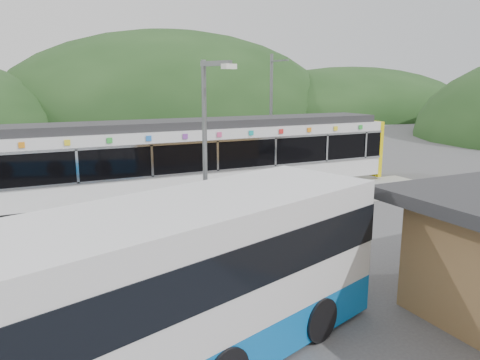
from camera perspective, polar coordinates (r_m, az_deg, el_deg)
name	(u,v)px	position (r m, az deg, el deg)	size (l,w,h in m)	color
ground	(219,239)	(16.72, -2.53, -7.23)	(120.00, 120.00, 0.00)	#4C4C4F
hills	(289,191)	(24.03, 5.94, -1.37)	(146.00, 149.00, 26.00)	#1E3D19
platform	(187,212)	(19.61, -6.43, -3.95)	(26.00, 3.20, 0.30)	#9E9E99
yellow_line	(199,217)	(18.40, -5.05, -4.49)	(26.00, 0.10, 0.01)	yellow
train	(196,156)	(22.17, -5.43, 2.97)	(20.44, 3.01, 3.74)	black
catenary_mast_east	(271,115)	(26.68, 3.83, 7.91)	(0.18, 1.80, 7.00)	slate
bus	(110,317)	(8.51, -15.51, -15.76)	(12.24, 6.24, 3.26)	blue
lamp_post	(207,158)	(11.89, -4.08, 2.72)	(0.44, 1.10, 6.00)	slate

